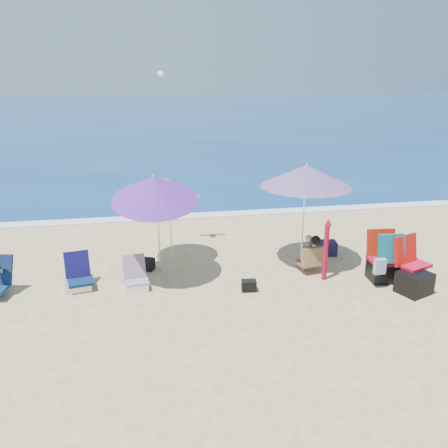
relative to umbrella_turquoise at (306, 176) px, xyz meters
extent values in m
plane|color=#D8BC84|center=(-1.49, -1.34, -1.94)|extent=(120.00, 120.00, 0.00)
cube|color=navy|center=(-1.49, 43.66, -1.99)|extent=(120.00, 80.00, 0.12)
cube|color=white|center=(-1.49, 3.76, -1.92)|extent=(120.00, 0.50, 0.04)
cylinder|color=white|center=(-0.01, 0.01, -0.93)|extent=(0.04, 0.04, 2.02)
cone|color=#D51C86|center=(0.00, 0.00, 0.00)|extent=(2.02, 2.02, 0.45)
cylinder|color=silver|center=(0.01, -0.01, 0.20)|extent=(0.03, 0.03, 0.12)
cylinder|color=white|center=(-2.80, 0.72, -1.08)|extent=(0.04, 0.04, 1.72)
cone|color=#60AB1A|center=(-2.86, 0.65, -0.29)|extent=(1.73, 1.73, 0.41)
cylinder|color=silver|center=(-2.92, 0.57, -0.11)|extent=(0.03, 0.03, 0.11)
cylinder|color=white|center=(-3.08, -0.14, -0.97)|extent=(0.06, 0.51, 1.90)
cone|color=#BF1BA1|center=(-3.12, -0.35, -0.05)|extent=(1.74, 1.80, 0.88)
cylinder|color=white|center=(-3.15, -0.36, 0.17)|extent=(0.03, 0.06, 0.13)
cylinder|color=#A30B23|center=(0.16, -0.92, -1.36)|extent=(0.12, 0.12, 1.16)
cone|color=#B4130C|center=(0.18, -0.89, -0.73)|extent=(0.17, 0.17, 0.15)
cube|color=#0C2045|center=(-4.61, -0.56, -1.77)|extent=(0.54, 0.49, 0.06)
cube|color=#0D0B40|center=(-4.69, -0.30, -1.52)|extent=(0.51, 0.35, 0.50)
cube|color=silver|center=(-4.69, -0.52, -1.86)|extent=(0.56, 0.51, 0.15)
cube|color=#CD6748|center=(-3.55, -0.72, -1.78)|extent=(0.47, 0.43, 0.05)
cube|color=#CB6947|center=(-3.59, -0.51, -1.55)|extent=(0.46, 0.30, 0.45)
cube|color=white|center=(-3.58, -0.74, -1.87)|extent=(0.49, 0.45, 0.14)
cube|color=red|center=(1.73, -1.45, -1.50)|extent=(0.73, 0.70, 0.06)
cube|color=red|center=(1.59, -1.39, -1.21)|extent=(0.60, 0.36, 0.58)
cube|color=black|center=(1.61, -1.78, -1.73)|extent=(0.70, 0.67, 0.41)
cube|color=#AB0C26|center=(1.30, -1.16, -1.51)|extent=(0.61, 0.55, 0.06)
cube|color=#AA1E0C|center=(1.33, -0.91, -1.23)|extent=(0.58, 0.21, 0.57)
cube|color=black|center=(1.31, -1.15, -1.74)|extent=(0.59, 0.53, 0.41)
cube|color=#0A7883|center=(1.30, -1.37, -1.18)|extent=(0.52, 0.22, 0.58)
cube|color=#82B1D0|center=(1.04, -1.48, -1.48)|extent=(0.23, 0.12, 0.30)
imported|color=tan|center=(-0.04, -0.44, -1.54)|extent=(0.32, 0.24, 0.80)
cube|color=#471076|center=(-0.01, -0.42, -1.78)|extent=(0.50, 0.46, 0.05)
cube|color=#230E62|center=(0.06, -0.61, -1.57)|extent=(0.58, 0.28, 0.41)
sphere|color=black|center=(0.09, -0.55, -1.23)|extent=(0.20, 0.20, 0.20)
cube|color=black|center=(-3.37, 0.19, -1.82)|extent=(0.40, 0.35, 0.24)
cube|color=#1C1A3A|center=(0.72, 0.33, -1.78)|extent=(0.46, 0.37, 0.32)
cube|color=black|center=(-1.45, -1.16, -1.83)|extent=(0.29, 0.22, 0.21)
cube|color=orange|center=(1.76, -1.54, -1.93)|extent=(0.21, 0.13, 0.03)
ellipsoid|color=white|center=(-2.85, 1.41, 2.01)|extent=(0.19, 0.33, 0.12)
cube|color=gray|center=(-3.04, 1.46, 2.03)|extent=(0.31, 0.12, 0.07)
cube|color=#9B9EA3|center=(-2.68, 1.46, 2.03)|extent=(0.31, 0.12, 0.07)
camera|label=1|loc=(-3.27, -8.86, 2.03)|focal=36.61mm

